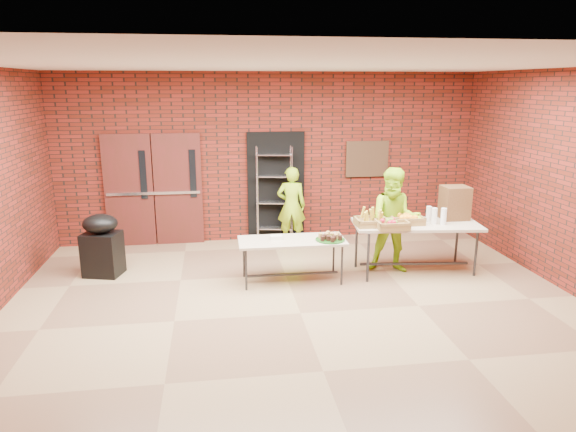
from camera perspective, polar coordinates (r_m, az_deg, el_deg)
The scene contains 19 objects.
room at distance 6.45m, azimuth 1.48°, elevation 2.22°, with size 8.08×7.08×3.28m.
double_doors at distance 9.90m, azimuth -14.65°, elevation 2.83°, with size 1.78×0.12×2.10m.
dark_doorway at distance 9.93m, azimuth -1.35°, elevation 3.31°, with size 1.10×0.06×2.10m, color black.
bronze_plaque at distance 10.21m, azimuth 8.78°, elevation 6.29°, with size 0.85×0.04×0.70m, color #3F2919.
wire_rack at distance 9.82m, azimuth -1.53°, elevation 2.39°, with size 0.67×0.22×1.84m, color silver, non-canonical shape.
table_left at distance 7.84m, azimuth 0.44°, elevation -3.04°, with size 1.63×0.70×0.67m.
table_right at distance 8.45m, azimuth 14.05°, elevation -1.22°, with size 2.06×1.05×0.82m.
basket_bananas at distance 8.13m, azimuth 9.24°, elevation -0.60°, with size 0.49×0.38×0.15m.
basket_oranges at distance 8.36m, azimuth 13.00°, elevation -0.36°, with size 0.50×0.39×0.16m.
basket_apples at distance 8.05m, azimuth 11.46°, elevation -0.86°, with size 0.48×0.38×0.15m.
muffin_tray at distance 7.81m, azimuth 4.71°, elevation -2.34°, with size 0.45×0.45×0.11m.
napkin_box at distance 7.83m, azimuth -1.32°, elevation -2.39°, with size 0.18×0.12×0.06m, color white.
coffee_dispenser at distance 8.82m, azimuth 18.04°, elevation 1.41°, with size 0.41×0.37×0.54m, color brown.
cup_stack_front at distance 8.42m, azimuth 15.94°, elevation -0.00°, with size 0.09×0.09×0.26m, color white.
cup_stack_mid at distance 8.44m, azimuth 16.90°, elevation -0.04°, with size 0.09×0.09×0.26m, color white.
cup_stack_back at distance 8.54m, azimuth 15.37°, elevation 0.21°, with size 0.08×0.08×0.25m, color white.
covered_grill at distance 8.65m, azimuth -19.97°, elevation -3.04°, with size 0.65×0.58×1.00m.
volunteer_woman at distance 9.68m, azimuth 0.37°, elevation 1.15°, with size 0.54×0.36×1.48m, color #9FD717.
volunteer_man at distance 8.37m, azimuth 11.76°, elevation -0.51°, with size 0.83×0.64×1.70m, color #9FD717.
Camera 1 is at (-1.08, -6.21, 2.96)m, focal length 32.00 mm.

